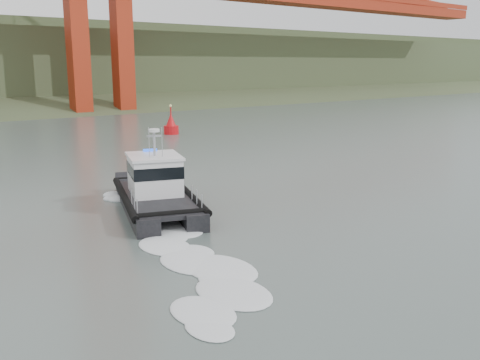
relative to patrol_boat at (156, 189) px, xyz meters
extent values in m
plane|color=#4B5953|center=(1.49, -13.62, -1.24)|extent=(400.00, 400.00, 0.00)
cube|color=black|center=(-1.23, 0.27, -0.85)|extent=(4.48, 10.01, 1.11)
cube|color=black|center=(1.13, -0.55, -0.85)|extent=(4.48, 10.01, 1.11)
cube|color=black|center=(-0.20, -0.58, -0.40)|extent=(6.39, 9.52, 0.23)
cube|color=white|center=(0.10, 0.29, 0.77)|extent=(3.72, 4.06, 2.13)
cube|color=black|center=(0.10, 0.29, 1.15)|extent=(3.79, 4.13, 0.69)
cube|color=white|center=(0.10, 0.29, 1.91)|extent=(3.95, 4.30, 0.15)
cylinder|color=#999BA1|center=(0.01, 0.03, 2.67)|extent=(0.15, 0.15, 1.67)
cylinder|color=white|center=(0.01, 0.03, 3.46)|extent=(0.65, 0.65, 0.17)
cylinder|color=red|center=(18.44, 29.77, -0.83)|extent=(1.83, 1.83, 1.22)
cone|color=red|center=(18.44, 29.77, 0.38)|extent=(1.42, 1.42, 1.83)
cylinder|color=red|center=(18.44, 29.77, 1.60)|extent=(0.16, 0.16, 1.01)
sphere|color=#E5D87F|center=(18.44, 29.77, 2.21)|extent=(0.30, 0.30, 0.30)
camera|label=1|loc=(-14.64, -27.14, 7.18)|focal=40.00mm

